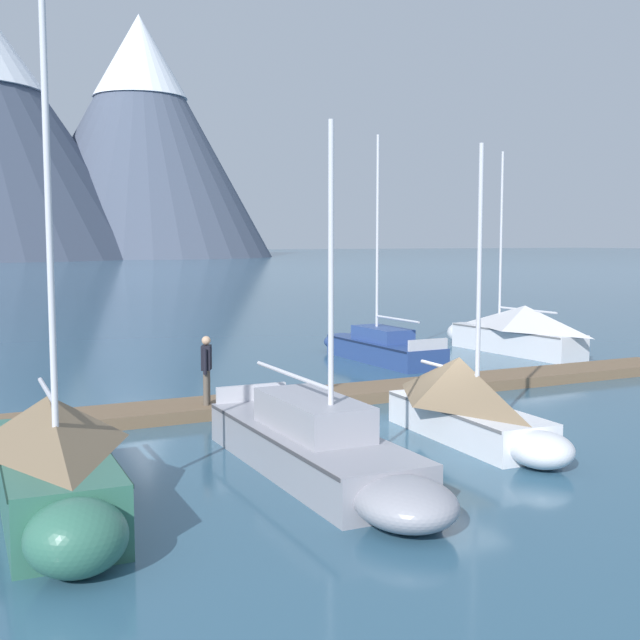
# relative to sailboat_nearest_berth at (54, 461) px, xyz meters

# --- Properties ---
(ground_plane) EXTENTS (700.00, 700.00, 0.00)m
(ground_plane) POSITION_rel_sailboat_nearest_berth_xyz_m (8.82, 2.09, -0.88)
(ground_plane) COLOR #335B75
(mountain_shoulder_ridge) EXTENTS (67.08, 67.08, 61.70)m
(mountain_shoulder_ridge) POSITION_rel_sailboat_nearest_berth_xyz_m (54.18, 197.99, 30.80)
(mountain_shoulder_ridge) COLOR #4C566B
(mountain_shoulder_ridge) RESTS_ON ground
(dock) EXTENTS (23.40, 1.96, 0.30)m
(dock) POSITION_rel_sailboat_nearest_berth_xyz_m (8.82, 6.09, -0.74)
(dock) COLOR brown
(dock) RESTS_ON ground
(sailboat_nearest_berth) EXTENTS (2.02, 5.91, 7.82)m
(sailboat_nearest_berth) POSITION_rel_sailboat_nearest_berth_xyz_m (0.00, 0.00, 0.00)
(sailboat_nearest_berth) COLOR #336B56
(sailboat_nearest_berth) RESTS_ON ground
(sailboat_second_berth) EXTENTS (1.98, 7.48, 6.37)m
(sailboat_second_berth) POSITION_rel_sailboat_nearest_berth_xyz_m (4.66, -0.09, -0.34)
(sailboat_second_berth) COLOR #93939E
(sailboat_second_berth) RESTS_ON ground
(sailboat_mid_dock_port) EXTENTS (1.89, 5.51, 6.32)m
(sailboat_mid_dock_port) POSITION_rel_sailboat_nearest_berth_xyz_m (8.82, 1.01, -0.05)
(sailboat_mid_dock_port) COLOR white
(sailboat_mid_dock_port) RESTS_ON ground
(sailboat_mid_dock_starboard) EXTENTS (1.76, 6.64, 8.05)m
(sailboat_mid_dock_starboard) POSITION_rel_sailboat_nearest_berth_xyz_m (13.23, 12.14, -0.38)
(sailboat_mid_dock_starboard) COLOR navy
(sailboat_mid_dock_starboard) RESTS_ON ground
(sailboat_far_berth) EXTENTS (1.86, 6.86, 7.72)m
(sailboat_far_berth) POSITION_rel_sailboat_nearest_berth_xyz_m (18.80, 11.20, 0.02)
(sailboat_far_berth) COLOR silver
(sailboat_far_berth) RESTS_ON ground
(person_on_dock) EXTENTS (0.37, 0.54, 1.69)m
(person_on_dock) POSITION_rel_sailboat_nearest_berth_xyz_m (4.56, 5.87, 0.38)
(person_on_dock) COLOR brown
(person_on_dock) RESTS_ON dock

